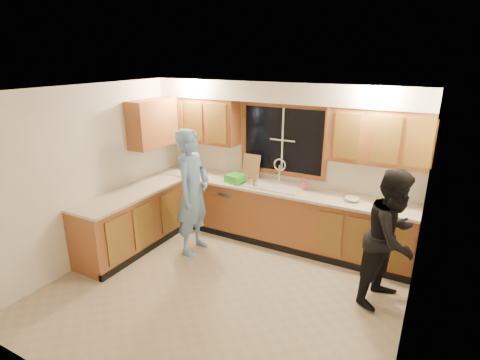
% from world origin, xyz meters
% --- Properties ---
extents(floor, '(4.20, 4.20, 0.00)m').
position_xyz_m(floor, '(0.00, 0.00, 0.00)').
color(floor, tan).
rests_on(floor, ground).
extents(ceiling, '(4.20, 4.20, 0.00)m').
position_xyz_m(ceiling, '(0.00, 0.00, 2.50)').
color(ceiling, silver).
extents(wall_back, '(4.20, 0.00, 4.20)m').
position_xyz_m(wall_back, '(0.00, 1.90, 1.25)').
color(wall_back, white).
rests_on(wall_back, ground).
extents(wall_left, '(0.00, 3.80, 3.80)m').
position_xyz_m(wall_left, '(-2.10, 0.00, 1.25)').
color(wall_left, white).
rests_on(wall_left, ground).
extents(wall_right, '(0.00, 3.80, 3.80)m').
position_xyz_m(wall_right, '(2.10, 0.00, 1.25)').
color(wall_right, white).
rests_on(wall_right, ground).
extents(base_cabinets_back, '(4.20, 0.60, 0.88)m').
position_xyz_m(base_cabinets_back, '(0.00, 1.60, 0.44)').
color(base_cabinets_back, '#9E582E').
rests_on(base_cabinets_back, ground).
extents(base_cabinets_left, '(0.60, 1.90, 0.88)m').
position_xyz_m(base_cabinets_left, '(-1.80, 0.35, 0.44)').
color(base_cabinets_left, '#9E582E').
rests_on(base_cabinets_left, ground).
extents(countertop_back, '(4.20, 0.63, 0.04)m').
position_xyz_m(countertop_back, '(0.00, 1.58, 0.90)').
color(countertop_back, beige).
rests_on(countertop_back, base_cabinets_back).
extents(countertop_left, '(0.63, 1.90, 0.04)m').
position_xyz_m(countertop_left, '(-1.79, 0.35, 0.90)').
color(countertop_left, beige).
rests_on(countertop_left, base_cabinets_left).
extents(upper_cabinets_left, '(1.35, 0.33, 0.75)m').
position_xyz_m(upper_cabinets_left, '(-1.43, 1.73, 1.83)').
color(upper_cabinets_left, '#9E582E').
rests_on(upper_cabinets_left, wall_back).
extents(upper_cabinets_right, '(1.35, 0.33, 0.75)m').
position_xyz_m(upper_cabinets_right, '(1.43, 1.73, 1.83)').
color(upper_cabinets_right, '#9E582E').
rests_on(upper_cabinets_right, wall_back).
extents(upper_cabinets_return, '(0.33, 0.90, 0.75)m').
position_xyz_m(upper_cabinets_return, '(-1.94, 1.12, 1.83)').
color(upper_cabinets_return, '#9E582E').
rests_on(upper_cabinets_return, wall_left).
extents(soffit, '(4.20, 0.35, 0.30)m').
position_xyz_m(soffit, '(0.00, 1.72, 2.35)').
color(soffit, white).
rests_on(soffit, wall_back).
extents(window_frame, '(1.44, 0.03, 1.14)m').
position_xyz_m(window_frame, '(0.00, 1.89, 1.60)').
color(window_frame, black).
rests_on(window_frame, wall_back).
extents(sink, '(0.86, 0.52, 0.57)m').
position_xyz_m(sink, '(0.00, 1.60, 0.86)').
color(sink, silver).
rests_on(sink, countertop_back).
extents(dishwasher, '(0.60, 0.56, 0.82)m').
position_xyz_m(dishwasher, '(-0.85, 1.59, 0.41)').
color(dishwasher, white).
rests_on(dishwasher, floor).
extents(stove, '(0.58, 0.75, 0.90)m').
position_xyz_m(stove, '(-1.80, -0.22, 0.45)').
color(stove, white).
rests_on(stove, floor).
extents(man, '(0.52, 0.73, 1.89)m').
position_xyz_m(man, '(-0.92, 0.72, 0.94)').
color(man, '#6A95C8').
rests_on(man, floor).
extents(woman, '(0.87, 0.98, 1.67)m').
position_xyz_m(woman, '(1.84, 0.82, 0.83)').
color(woman, black).
rests_on(woman, floor).
extents(knife_block, '(0.12, 0.11, 0.22)m').
position_xyz_m(knife_block, '(-1.65, 1.64, 1.03)').
color(knife_block, olive).
rests_on(knife_block, countertop_back).
extents(cutting_board, '(0.30, 0.10, 0.40)m').
position_xyz_m(cutting_board, '(-0.50, 1.81, 1.12)').
color(cutting_board, tan).
rests_on(cutting_board, countertop_back).
extents(dish_crate, '(0.33, 0.32, 0.13)m').
position_xyz_m(dish_crate, '(-0.63, 1.49, 0.98)').
color(dish_crate, green).
rests_on(dish_crate, countertop_back).
extents(soap_bottle, '(0.10, 0.10, 0.18)m').
position_xyz_m(soap_bottle, '(0.44, 1.70, 1.01)').
color(soap_bottle, '#EB597E').
rests_on(soap_bottle, countertop_back).
extents(bowl, '(0.22, 0.22, 0.05)m').
position_xyz_m(bowl, '(1.21, 1.55, 0.94)').
color(bowl, silver).
rests_on(bowl, countertop_back).
extents(can_left, '(0.07, 0.07, 0.12)m').
position_xyz_m(can_left, '(-0.36, 1.46, 0.98)').
color(can_left, '#BCB190').
rests_on(can_left, countertop_back).
extents(can_right, '(0.10, 0.10, 0.13)m').
position_xyz_m(can_right, '(-0.24, 1.40, 0.99)').
color(can_right, '#BCB190').
rests_on(can_right, countertop_back).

